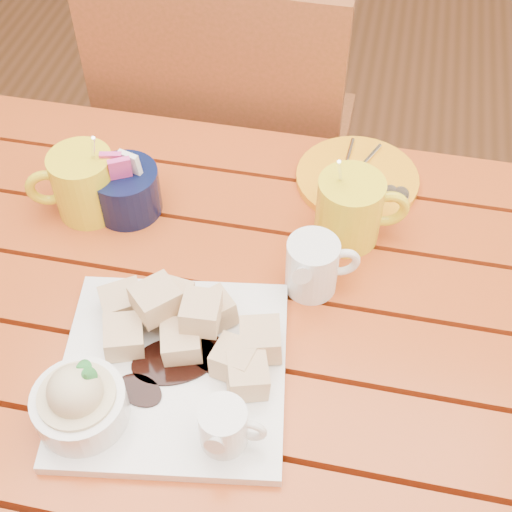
% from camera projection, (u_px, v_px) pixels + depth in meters
% --- Properties ---
extents(table, '(1.20, 0.79, 0.75)m').
position_uv_depth(table, '(214.00, 364.00, 1.02)').
color(table, '#A54815').
rests_on(table, ground).
extents(dessert_plate, '(0.31, 0.31, 0.11)m').
position_uv_depth(dessert_plate, '(155.00, 370.00, 0.85)').
color(dessert_plate, white).
rests_on(dessert_plate, table).
extents(coffee_mug_left, '(0.13, 0.09, 0.15)m').
position_uv_depth(coffee_mug_left, '(82.00, 183.00, 1.03)').
color(coffee_mug_left, yellow).
rests_on(coffee_mug_left, table).
extents(coffee_mug_right, '(0.13, 0.09, 0.16)m').
position_uv_depth(coffee_mug_right, '(351.00, 209.00, 0.99)').
color(coffee_mug_right, yellow).
rests_on(coffee_mug_right, table).
extents(cream_pitcher, '(0.10, 0.09, 0.08)m').
position_uv_depth(cream_pitcher, '(314.00, 266.00, 0.94)').
color(cream_pitcher, white).
rests_on(cream_pitcher, table).
extents(sugar_caddy, '(0.10, 0.10, 0.11)m').
position_uv_depth(sugar_caddy, '(126.00, 190.00, 1.04)').
color(sugar_caddy, black).
rests_on(sugar_caddy, table).
extents(orange_saucer, '(0.19, 0.19, 0.02)m').
position_uv_depth(orange_saucer, '(358.00, 179.00, 1.10)').
color(orange_saucer, orange).
rests_on(orange_saucer, table).
extents(chair_far, '(0.46, 0.46, 0.96)m').
position_uv_depth(chair_far, '(231.00, 149.00, 1.48)').
color(chair_far, brown).
rests_on(chair_far, ground).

